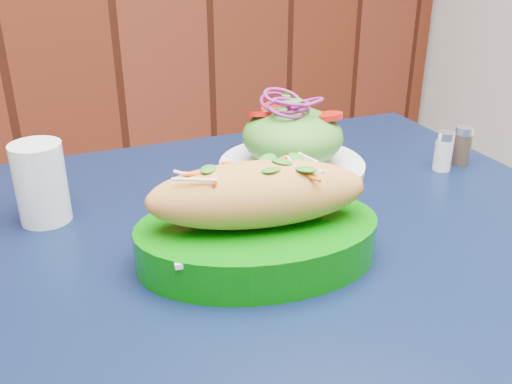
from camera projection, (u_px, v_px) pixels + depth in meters
cafe_table at (309, 291)px, 0.76m from camera, size 0.93×0.93×0.75m
banh_mi_basket at (258, 221)px, 0.65m from camera, size 0.33×0.27×0.13m
salad_plate at (292, 141)px, 0.90m from camera, size 0.23×0.23×0.13m
water_glass at (41, 183)px, 0.74m from camera, size 0.07×0.07×0.11m
salt_shaker at (444, 151)px, 0.90m from camera, size 0.03×0.03×0.06m
pepper_shaker at (462, 146)px, 0.93m from camera, size 0.03×0.03×0.06m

